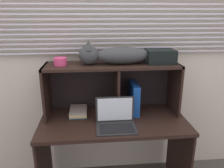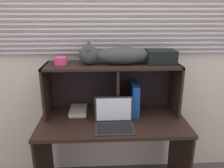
{
  "view_description": "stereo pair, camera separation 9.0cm",
  "coord_description": "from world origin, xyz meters",
  "px_view_note": "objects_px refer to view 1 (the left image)",
  "views": [
    {
      "loc": [
        -0.18,
        -1.58,
        1.64
      ],
      "look_at": [
        0.0,
        0.33,
        1.02
      ],
      "focal_mm": 36.3,
      "sensor_mm": 36.0,
      "label": 1
    },
    {
      "loc": [
        -0.09,
        -1.59,
        1.64
      ],
      "look_at": [
        0.0,
        0.33,
        1.02
      ],
      "focal_mm": 36.3,
      "sensor_mm": 36.0,
      "label": 2
    }
  ],
  "objects_px": {
    "laptop": "(116,121)",
    "small_basket": "(60,61)",
    "storage_box": "(160,56)",
    "binder_upright": "(134,98)",
    "book_stack": "(78,112)",
    "cat": "(115,55)"
  },
  "relations": [
    {
      "from": "binder_upright",
      "to": "small_basket",
      "type": "relative_size",
      "value": 2.61
    },
    {
      "from": "cat",
      "to": "small_basket",
      "type": "relative_size",
      "value": 7.52
    },
    {
      "from": "cat",
      "to": "small_basket",
      "type": "distance_m",
      "value": 0.47
    },
    {
      "from": "binder_upright",
      "to": "book_stack",
      "type": "relative_size",
      "value": 1.16
    },
    {
      "from": "binder_upright",
      "to": "laptop",
      "type": "bearing_deg",
      "value": -127.22
    },
    {
      "from": "laptop",
      "to": "storage_box",
      "type": "xyz_separation_m",
      "value": [
        0.42,
        0.26,
        0.47
      ]
    },
    {
      "from": "small_basket",
      "to": "storage_box",
      "type": "height_order",
      "value": "storage_box"
    },
    {
      "from": "small_basket",
      "to": "storage_box",
      "type": "distance_m",
      "value": 0.87
    },
    {
      "from": "cat",
      "to": "binder_upright",
      "type": "xyz_separation_m",
      "value": [
        0.18,
        -0.0,
        -0.4
      ]
    },
    {
      "from": "small_basket",
      "to": "cat",
      "type": "bearing_deg",
      "value": 0.0
    },
    {
      "from": "storage_box",
      "to": "small_basket",
      "type": "bearing_deg",
      "value": 180.0
    },
    {
      "from": "small_basket",
      "to": "binder_upright",
      "type": "bearing_deg",
      "value": 0.0
    },
    {
      "from": "laptop",
      "to": "storage_box",
      "type": "bearing_deg",
      "value": 31.84
    },
    {
      "from": "laptop",
      "to": "binder_upright",
      "type": "distance_m",
      "value": 0.34
    },
    {
      "from": "laptop",
      "to": "small_basket",
      "type": "height_order",
      "value": "small_basket"
    },
    {
      "from": "laptop",
      "to": "small_basket",
      "type": "relative_size",
      "value": 2.96
    },
    {
      "from": "cat",
      "to": "book_stack",
      "type": "relative_size",
      "value": 3.34
    },
    {
      "from": "cat",
      "to": "binder_upright",
      "type": "height_order",
      "value": "cat"
    },
    {
      "from": "laptop",
      "to": "binder_upright",
      "type": "relative_size",
      "value": 1.14
    },
    {
      "from": "laptop",
      "to": "book_stack",
      "type": "xyz_separation_m",
      "value": [
        -0.32,
        0.26,
        -0.03
      ]
    },
    {
      "from": "binder_upright",
      "to": "book_stack",
      "type": "distance_m",
      "value": 0.53
    },
    {
      "from": "book_stack",
      "to": "storage_box",
      "type": "distance_m",
      "value": 0.89
    }
  ]
}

